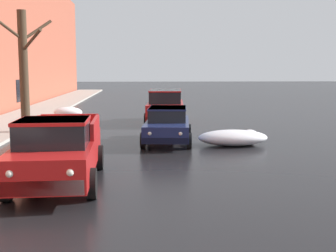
# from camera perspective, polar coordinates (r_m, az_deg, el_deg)

# --- Properties ---
(snow_bank_near_corner_left) EXTENTS (1.70, 1.10, 0.68)m
(snow_bank_near_corner_left) POSITION_cam_1_polar(r_m,az_deg,el_deg) (27.19, -12.92, 1.71)
(snow_bank_near_corner_left) COLOR white
(snow_bank_near_corner_left) RESTS_ON ground
(snow_bank_along_left_kerb) EXTENTS (2.70, 1.47, 0.61)m
(snow_bank_along_left_kerb) POSITION_cam_1_polar(r_m,az_deg,el_deg) (17.25, 8.62, -1.50)
(snow_bank_along_left_kerb) COLOR white
(snow_bank_along_left_kerb) RESTS_ON ground
(bare_tree_mid_block) EXTENTS (2.10, 2.31, 5.52)m
(bare_tree_mid_block) POSITION_cam_1_polar(r_m,az_deg,el_deg) (20.71, -18.17, 6.95)
(bare_tree_mid_block) COLOR #423323
(bare_tree_mid_block) RESTS_ON ground
(pickup_truck_red_approaching_near_lane) EXTENTS (2.25, 5.11, 1.76)m
(pickup_truck_red_approaching_near_lane) POSITION_cam_1_polar(r_m,az_deg,el_deg) (11.58, -14.10, -3.12)
(pickup_truck_red_approaching_near_lane) COLOR red
(pickup_truck_red_approaching_near_lane) RESTS_ON ground
(sedan_darkblue_parked_kerbside_close) EXTENTS (2.21, 4.32, 1.42)m
(sedan_darkblue_parked_kerbside_close) POSITION_cam_1_polar(r_m,az_deg,el_deg) (17.61, -0.06, 0.25)
(sedan_darkblue_parked_kerbside_close) COLOR navy
(sedan_darkblue_parked_kerbside_close) RESTS_ON ground
(suv_red_parked_kerbside_mid) EXTENTS (2.38, 4.76, 1.82)m
(suv_red_parked_kerbside_mid) POSITION_cam_1_polar(r_m,az_deg,el_deg) (24.10, -0.34, 2.75)
(suv_red_parked_kerbside_mid) COLOR red
(suv_red_parked_kerbside_mid) RESTS_ON ground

